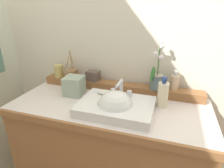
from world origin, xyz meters
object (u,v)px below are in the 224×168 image
(sink_basin, at_px, (116,108))
(potted_plant, at_px, (157,77))
(soap_dispenser, at_px, (175,82))
(tissue_box, at_px, (74,86))
(lotion_bottle, at_px, (163,94))
(tumbler_cup, at_px, (59,71))
(trinket_box, at_px, (93,76))
(reed_diffuser, at_px, (72,74))
(soap_bar, at_px, (102,92))

(sink_basin, height_order, potted_plant, potted_plant)
(soap_dispenser, xyz_separation_m, tissue_box, (-0.68, -0.17, -0.05))
(tissue_box, bearing_deg, lotion_bottle, 0.81)
(tumbler_cup, height_order, trinket_box, tumbler_cup)
(soap_dispenser, bearing_deg, reed_diffuser, -178.17)
(sink_basin, relative_size, soap_dispenser, 3.35)
(potted_plant, xyz_separation_m, tissue_box, (-0.56, -0.14, -0.08))
(tumbler_cup, distance_m, reed_diffuser, 0.12)
(tissue_box, bearing_deg, sink_basin, -21.80)
(tissue_box, bearing_deg, soap_bar, -10.82)
(potted_plant, xyz_separation_m, lotion_bottle, (0.05, -0.13, -0.06))
(lotion_bottle, relative_size, tissue_box, 1.47)
(soap_dispenser, relative_size, tumbler_cup, 1.35)
(tumbler_cup, xyz_separation_m, tissue_box, (0.21, -0.14, -0.04))
(reed_diffuser, bearing_deg, soap_dispenser, 1.83)
(soap_dispenser, bearing_deg, tissue_box, -165.76)
(tumbler_cup, bearing_deg, soap_dispenser, 1.93)
(sink_basin, distance_m, soap_bar, 0.16)
(reed_diffuser, bearing_deg, tissue_box, -55.93)
(lotion_bottle, distance_m, tissue_box, 0.62)
(potted_plant, xyz_separation_m, reed_diffuser, (-0.66, 0.01, -0.05))
(reed_diffuser, height_order, lotion_bottle, reed_diffuser)
(sink_basin, height_order, tissue_box, sink_basin)
(sink_basin, bearing_deg, trinket_box, 132.62)
(reed_diffuser, distance_m, tissue_box, 0.18)
(lotion_bottle, bearing_deg, potted_plant, 112.06)
(lotion_bottle, bearing_deg, reed_diffuser, 169.00)
(reed_diffuser, relative_size, trinket_box, 2.47)
(potted_plant, distance_m, reed_diffuser, 0.66)
(soap_dispenser, height_order, reed_diffuser, reed_diffuser)
(soap_bar, height_order, soap_dispenser, soap_dispenser)
(sink_basin, xyz_separation_m, reed_diffuser, (-0.45, 0.29, 0.07))
(lotion_bottle, bearing_deg, soap_dispenser, 68.34)
(sink_basin, distance_m, tumbler_cup, 0.64)
(soap_bar, bearing_deg, sink_basin, -38.25)
(soap_dispenser, bearing_deg, soap_bar, -154.32)
(trinket_box, height_order, lotion_bottle, lotion_bottle)
(trinket_box, distance_m, lotion_bottle, 0.56)
(sink_basin, distance_m, soap_dispenser, 0.46)
(soap_dispenser, distance_m, tissue_box, 0.71)
(potted_plant, xyz_separation_m, soap_dispenser, (0.12, 0.03, -0.03))
(potted_plant, distance_m, soap_dispenser, 0.13)
(tumbler_cup, relative_size, tissue_box, 0.74)
(sink_basin, distance_m, tissue_box, 0.38)
(reed_diffuser, xyz_separation_m, trinket_box, (0.18, 0.01, -0.00))
(lotion_bottle, bearing_deg, tissue_box, -179.19)
(tumbler_cup, bearing_deg, reed_diffuser, 2.60)
(sink_basin, xyz_separation_m, soap_bar, (-0.12, 0.10, 0.04))
(tumbler_cup, relative_size, reed_diffuser, 0.43)
(soap_bar, xyz_separation_m, tumbler_cup, (-0.45, 0.19, 0.04))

